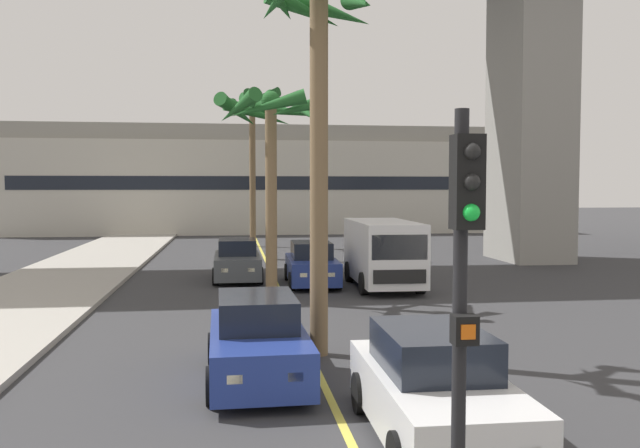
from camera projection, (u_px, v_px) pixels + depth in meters
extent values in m
cube|color=#DBCC4C|center=(281.00, 293.00, 22.40)|extent=(0.14, 56.00, 0.01)
cube|color=gray|center=(530.00, 108.00, 32.12)|extent=(2.80, 4.40, 14.77)
cube|color=beige|center=(252.00, 188.00, 53.03)|extent=(38.72, 8.00, 7.03)
cube|color=#9C998D|center=(252.00, 136.00, 52.80)|extent=(37.94, 7.20, 1.20)
cube|color=black|center=(254.00, 183.00, 49.03)|extent=(34.85, 0.04, 1.00)
cube|color=navy|center=(257.00, 349.00, 12.22)|extent=(1.79, 4.13, 0.80)
cube|color=black|center=(257.00, 311.00, 12.33)|extent=(1.44, 2.08, 0.60)
cube|color=#F2EDCC|center=(295.00, 376.00, 10.31)|extent=(0.24, 0.09, 0.14)
cube|color=#F2EDCC|center=(235.00, 379.00, 10.17)|extent=(0.24, 0.09, 0.14)
cylinder|color=black|center=(311.00, 381.00, 11.11)|extent=(0.23, 0.64, 0.64)
cylinder|color=black|center=(213.00, 386.00, 10.86)|extent=(0.23, 0.64, 0.64)
cylinder|color=black|center=(293.00, 346.00, 13.62)|extent=(0.23, 0.64, 0.64)
cylinder|color=black|center=(214.00, 348.00, 13.37)|extent=(0.23, 0.64, 0.64)
cube|color=navy|center=(312.00, 269.00, 24.24)|extent=(1.80, 4.14, 0.80)
cube|color=black|center=(311.00, 250.00, 24.35)|extent=(1.44, 2.08, 0.60)
cube|color=#F2EDCC|center=(331.00, 275.00, 22.29)|extent=(0.24, 0.09, 0.14)
cube|color=#F2EDCC|center=(304.00, 275.00, 22.19)|extent=(0.24, 0.09, 0.14)
cylinder|color=black|center=(338.00, 281.00, 23.08)|extent=(0.24, 0.65, 0.64)
cylinder|color=black|center=(292.00, 281.00, 22.90)|extent=(0.24, 0.65, 0.64)
cylinder|color=black|center=(329.00, 271.00, 25.60)|extent=(0.24, 0.65, 0.64)
cylinder|color=black|center=(288.00, 272.00, 25.43)|extent=(0.24, 0.65, 0.64)
cube|color=#4C5156|center=(237.00, 265.00, 25.50)|extent=(1.71, 4.10, 0.80)
cube|color=black|center=(237.00, 247.00, 25.61)|extent=(1.40, 2.05, 0.60)
cube|color=#F2EDCC|center=(251.00, 270.00, 23.57)|extent=(0.24, 0.08, 0.14)
cube|color=#F2EDCC|center=(225.00, 270.00, 23.44)|extent=(0.24, 0.08, 0.14)
cylinder|color=black|center=(260.00, 276.00, 24.36)|extent=(0.22, 0.64, 0.64)
cylinder|color=black|center=(215.00, 276.00, 24.15)|extent=(0.22, 0.64, 0.64)
cylinder|color=black|center=(257.00, 267.00, 26.88)|extent=(0.22, 0.64, 0.64)
cylinder|color=black|center=(217.00, 268.00, 26.66)|extent=(0.22, 0.64, 0.64)
cube|color=white|center=(435.00, 400.00, 9.32)|extent=(1.73, 4.11, 0.80)
cube|color=black|center=(432.00, 350.00, 9.43)|extent=(1.41, 2.06, 0.60)
cylinder|color=black|center=(460.00, 389.00, 10.69)|extent=(0.23, 0.64, 0.64)
cylinder|color=black|center=(361.00, 393.00, 10.49)|extent=(0.23, 0.64, 0.64)
cube|color=white|center=(383.00, 251.00, 23.58)|extent=(2.10, 5.24, 2.10)
cube|color=black|center=(400.00, 247.00, 21.02)|extent=(1.80, 0.11, 0.80)
cube|color=black|center=(400.00, 277.00, 21.01)|extent=(1.70, 0.09, 0.44)
cylinder|color=black|center=(420.00, 283.00, 22.19)|extent=(0.27, 0.76, 0.76)
cylinder|color=black|center=(364.00, 283.00, 21.97)|extent=(0.27, 0.76, 0.76)
cylinder|color=black|center=(399.00, 271.00, 25.28)|extent=(0.27, 0.76, 0.76)
cylinder|color=black|center=(349.00, 272.00, 25.07)|extent=(0.27, 0.76, 0.76)
cylinder|color=black|center=(459.00, 362.00, 5.55)|extent=(0.12, 0.12, 4.20)
cube|color=black|center=(467.00, 182.00, 5.33)|extent=(0.24, 0.20, 0.76)
sphere|color=black|center=(472.00, 151.00, 5.22)|extent=(0.14, 0.14, 0.14)
sphere|color=black|center=(472.00, 182.00, 5.23)|extent=(0.14, 0.14, 0.14)
sphere|color=#19D83F|center=(471.00, 212.00, 5.25)|extent=(0.14, 0.14, 0.14)
cube|color=black|center=(464.00, 330.00, 5.42)|extent=(0.20, 0.16, 0.24)
cube|color=orange|center=(468.00, 332.00, 5.34)|extent=(0.12, 0.03, 0.12)
cylinder|color=brown|center=(271.00, 180.00, 32.55)|extent=(0.47, 0.47, 7.85)
sphere|color=#236028|center=(271.00, 96.00, 32.33)|extent=(0.60, 0.60, 0.60)
cone|color=#236028|center=(293.00, 100.00, 32.34)|extent=(0.72, 2.22, 0.81)
cone|color=#236028|center=(281.00, 103.00, 33.32)|extent=(2.10, 1.49, 0.89)
cone|color=#236028|center=(259.00, 104.00, 33.21)|extent=(2.13, 1.43, 0.98)
cone|color=#236028|center=(249.00, 101.00, 32.26)|extent=(0.55, 2.20, 0.93)
cone|color=#236028|center=(259.00, 98.00, 31.38)|extent=(2.07, 1.57, 0.87)
cone|color=#236028|center=(280.00, 100.00, 31.41)|extent=(2.19, 1.21, 1.01)
cylinder|color=brown|center=(271.00, 205.00, 20.39)|extent=(0.36, 0.36, 6.03)
sphere|color=#236028|center=(271.00, 101.00, 20.22)|extent=(0.60, 0.60, 0.60)
cone|color=#236028|center=(307.00, 112.00, 20.47)|extent=(0.61, 2.32, 1.05)
cone|color=#236028|center=(288.00, 112.00, 21.25)|extent=(2.17, 1.62, 0.85)
cone|color=#236028|center=(258.00, 114.00, 21.25)|extent=(2.32, 1.11, 1.00)
cone|color=#236028|center=(238.00, 112.00, 20.66)|extent=(1.52, 2.21, 1.01)
cone|color=#236028|center=(238.00, 108.00, 19.59)|extent=(1.44, 2.24, 1.00)
cone|color=#236028|center=(268.00, 106.00, 19.11)|extent=(2.33, 0.76, 1.00)
cone|color=#236028|center=(298.00, 108.00, 19.50)|extent=(2.00, 1.86, 1.01)
cylinder|color=brown|center=(253.00, 177.00, 39.66)|extent=(0.36, 0.36, 8.32)
sphere|color=#236028|center=(252.00, 104.00, 39.42)|extent=(0.60, 0.60, 0.60)
cone|color=#236028|center=(271.00, 108.00, 39.54)|extent=(0.50, 2.24, 0.89)
cone|color=#236028|center=(262.00, 112.00, 40.39)|extent=(2.05, 1.67, 1.08)
cone|color=#236028|center=(243.00, 111.00, 40.31)|extent=(2.16, 1.48, 0.97)
cone|color=#236028|center=(234.00, 109.00, 39.34)|extent=(0.55, 2.24, 1.04)
cone|color=#236028|center=(243.00, 108.00, 38.43)|extent=(2.14, 1.49, 1.12)
cone|color=#236028|center=(264.00, 108.00, 38.67)|extent=(2.02, 1.72, 1.00)
cylinder|color=brown|center=(319.00, 177.00, 13.94)|extent=(0.38, 0.38, 7.56)
cone|color=#236028|center=(360.00, 3.00, 13.92)|extent=(0.57, 1.82, 0.97)
cone|color=#236028|center=(335.00, 13.00, 14.55)|extent=(1.76, 1.29, 1.05)
cone|color=#236028|center=(304.00, 10.00, 14.55)|extent=(1.85, 0.87, 0.97)
cone|color=#236028|center=(279.00, 0.00, 13.96)|extent=(1.09, 1.83, 0.85)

